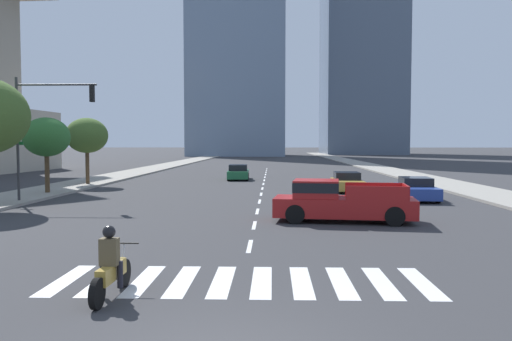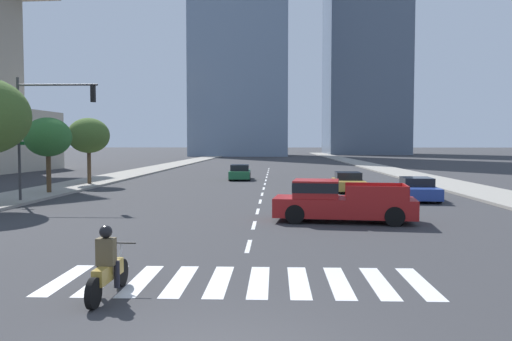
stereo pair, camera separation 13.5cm
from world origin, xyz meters
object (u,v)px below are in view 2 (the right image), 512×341
Objects in this scene: sedan_green_2 at (240,173)px; street_tree_third at (89,136)px; sedan_blue_1 at (417,189)px; traffic_signal_far at (46,117)px; motorcycle_third at (108,269)px; street_tree_second at (48,137)px; sedan_gold_0 at (348,182)px; pickup_truck at (337,202)px.

street_tree_third reaches higher than sedan_green_2.
street_tree_third is at bearing -107.35° from sedan_blue_1.
traffic_signal_far is 11.30m from street_tree_third.
street_tree_third is (-10.48, 27.31, 3.14)m from motorcycle_third.
street_tree_third is (-0.00, 6.80, 0.20)m from street_tree_second.
sedan_gold_0 is at bearing 9.37° from street_tree_second.
street_tree_third is (-1.90, 11.11, -0.81)m from traffic_signal_far.
pickup_truck is 1.25× the size of street_tree_second.
street_tree_second is at bearing -24.76° from pickup_truck.
sedan_green_2 is (-5.56, 23.69, -0.21)m from pickup_truck.
sedan_blue_1 is 0.73× the size of traffic_signal_far.
street_tree_third is at bearing 99.69° from traffic_signal_far.
traffic_signal_far is 1.32× the size of street_tree_third.
pickup_truck is 24.34m from sedan_green_2.
pickup_truck is 1.18× the size of street_tree_third.
street_tree_second is (-18.70, -3.08, 2.94)m from sedan_gold_0.
street_tree_second is (-16.36, 10.21, 2.70)m from pickup_truck.
sedan_green_2 is at bearing 1.60° from motorcycle_third.
motorcycle_third is 0.48× the size of sedan_gold_0.
traffic_signal_far reaches higher than sedan_blue_1.
traffic_signal_far is at bearing -14.97° from pickup_truck.
traffic_signal_far is (-8.58, 16.20, 3.95)m from motorcycle_third.
street_tree_third reaches higher than sedan_blue_1.
sedan_green_2 is 0.70× the size of traffic_signal_far.
street_tree_third reaches higher than pickup_truck.
motorcycle_third is at bearing -26.94° from sedan_blue_1.
sedan_gold_0 is at bearing -17.06° from motorcycle_third.
street_tree_third is at bearing -99.80° from sedan_gold_0.
pickup_truck is 0.89× the size of traffic_signal_far.
sedan_gold_0 is at bearing 23.77° from traffic_signal_far.
pickup_truck is at bearing -22.18° from traffic_signal_far.
motorcycle_third is 0.34× the size of traffic_signal_far.
street_tree_second is at bearing 113.75° from traffic_signal_far.
sedan_green_2 is at bearing 63.43° from traffic_signal_far.
sedan_gold_0 is 5.91m from sedan_blue_1.
motorcycle_third is 21.76m from sedan_blue_1.
street_tree_third is (-18.70, 3.71, 3.14)m from sedan_gold_0.
sedan_blue_1 is 23.71m from street_tree_third.
motorcycle_third reaches higher than sedan_green_2.
traffic_signal_far is at bearing 30.06° from motorcycle_third.
motorcycle_third is 24.98m from sedan_gold_0.
street_tree_second is at bearing -90.61° from sedan_blue_1.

